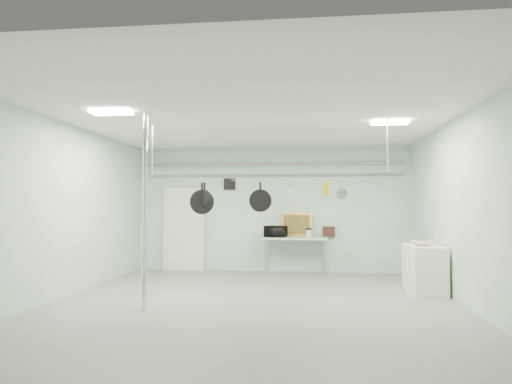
# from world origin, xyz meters

# --- Properties ---
(floor) EXTENTS (8.00, 8.00, 0.00)m
(floor) POSITION_xyz_m (0.00, 0.00, 0.00)
(floor) COLOR gray
(floor) RESTS_ON ground
(ceiling) EXTENTS (7.00, 8.00, 0.02)m
(ceiling) POSITION_xyz_m (0.00, 0.00, 3.19)
(ceiling) COLOR silver
(ceiling) RESTS_ON back_wall
(back_wall) EXTENTS (7.00, 0.02, 3.20)m
(back_wall) POSITION_xyz_m (0.00, 3.99, 1.60)
(back_wall) COLOR #A0C0B0
(back_wall) RESTS_ON floor
(right_wall) EXTENTS (0.02, 8.00, 3.20)m
(right_wall) POSITION_xyz_m (3.49, 0.00, 1.60)
(right_wall) COLOR #A0C0B0
(right_wall) RESTS_ON floor
(door) EXTENTS (1.10, 0.10, 2.20)m
(door) POSITION_xyz_m (-2.30, 3.94, 1.05)
(door) COLOR silver
(door) RESTS_ON floor
(wall_vent) EXTENTS (0.30, 0.04, 0.30)m
(wall_vent) POSITION_xyz_m (-1.10, 3.97, 2.25)
(wall_vent) COLOR black
(wall_vent) RESTS_ON back_wall
(conduit_pipe) EXTENTS (6.60, 0.07, 0.07)m
(conduit_pipe) POSITION_xyz_m (0.00, 3.90, 2.75)
(conduit_pipe) COLOR gray
(conduit_pipe) RESTS_ON back_wall
(chrome_pole) EXTENTS (0.08, 0.08, 3.20)m
(chrome_pole) POSITION_xyz_m (-1.70, -0.60, 1.60)
(chrome_pole) COLOR silver
(chrome_pole) RESTS_ON floor
(prep_table) EXTENTS (1.60, 0.70, 0.91)m
(prep_table) POSITION_xyz_m (0.60, 3.60, 0.83)
(prep_table) COLOR silver
(prep_table) RESTS_ON floor
(side_cabinet) EXTENTS (0.60, 1.20, 0.90)m
(side_cabinet) POSITION_xyz_m (3.15, 1.40, 0.45)
(side_cabinet) COLOR white
(side_cabinet) RESTS_ON floor
(pot_rack) EXTENTS (4.80, 0.06, 1.00)m
(pot_rack) POSITION_xyz_m (0.20, 0.30, 2.23)
(pot_rack) COLOR #B7B7BC
(pot_rack) RESTS_ON ceiling
(light_panel_left) EXTENTS (0.65, 0.30, 0.05)m
(light_panel_left) POSITION_xyz_m (-2.20, -0.80, 3.16)
(light_panel_left) COLOR white
(light_panel_left) RESTS_ON ceiling
(light_panel_right) EXTENTS (0.65, 0.30, 0.05)m
(light_panel_right) POSITION_xyz_m (2.40, 0.60, 3.16)
(light_panel_right) COLOR white
(light_panel_right) RESTS_ON ceiling
(microwave) EXTENTS (0.60, 0.51, 0.28)m
(microwave) POSITION_xyz_m (0.14, 3.53, 1.04)
(microwave) COLOR black
(microwave) RESTS_ON prep_table
(coffee_canister) EXTENTS (0.17, 0.17, 0.18)m
(coffee_canister) POSITION_xyz_m (0.95, 3.59, 1.00)
(coffee_canister) COLOR silver
(coffee_canister) RESTS_ON prep_table
(painting_large) EXTENTS (0.78, 0.15, 0.58)m
(painting_large) POSITION_xyz_m (0.64, 3.90, 1.20)
(painting_large) COLOR gold
(painting_large) RESTS_ON prep_table
(painting_small) EXTENTS (0.30, 0.10, 0.25)m
(painting_small) POSITION_xyz_m (1.45, 3.90, 1.03)
(painting_small) COLOR black
(painting_small) RESTS_ON prep_table
(fruit_bowl) EXTENTS (0.49, 0.49, 0.10)m
(fruit_bowl) POSITION_xyz_m (3.08, 1.29, 0.95)
(fruit_bowl) COLOR silver
(fruit_bowl) RESTS_ON side_cabinet
(skillet_left) EXTENTS (0.42, 0.25, 0.58)m
(skillet_left) POSITION_xyz_m (-0.97, 0.30, 1.79)
(skillet_left) COLOR black
(skillet_left) RESTS_ON pot_rack
(skillet_mid) EXTENTS (0.30, 0.20, 0.42)m
(skillet_mid) POSITION_xyz_m (-0.92, 0.30, 1.88)
(skillet_mid) COLOR black
(skillet_mid) RESTS_ON pot_rack
(skillet_right) EXTENTS (0.40, 0.07, 0.54)m
(skillet_right) POSITION_xyz_m (0.09, 0.30, 1.82)
(skillet_right) COLOR black
(skillet_right) RESTS_ON pot_rack
(whisk) EXTENTS (0.24, 0.24, 0.35)m
(whisk) POSITION_xyz_m (0.62, 0.30, 1.91)
(whisk) COLOR #B3B2B7
(whisk) RESTS_ON pot_rack
(grater) EXTENTS (0.10, 0.06, 0.25)m
(grater) POSITION_xyz_m (1.24, 0.30, 1.96)
(grater) COLOR #F0A61C
(grater) RESTS_ON pot_rack
(saucepan) EXTENTS (0.21, 0.16, 0.32)m
(saucepan) POSITION_xyz_m (1.51, 0.30, 1.93)
(saucepan) COLOR silver
(saucepan) RESTS_ON pot_rack
(fruit_cluster) EXTENTS (0.24, 0.24, 0.09)m
(fruit_cluster) POSITION_xyz_m (3.08, 1.29, 0.99)
(fruit_cluster) COLOR #B71015
(fruit_cluster) RESTS_ON fruit_bowl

